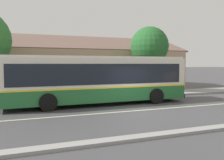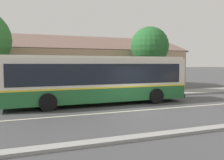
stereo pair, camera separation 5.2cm
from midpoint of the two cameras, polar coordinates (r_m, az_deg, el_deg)
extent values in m
plane|color=#424244|center=(14.26, 7.01, -6.87)|extent=(300.00, 300.00, 0.00)
cube|color=gray|center=(19.66, -1.40, -3.70)|extent=(60.00, 3.00, 0.15)
cube|color=gray|center=(10.42, 19.83, -10.68)|extent=(60.00, 0.50, 0.12)
cube|color=beige|center=(14.25, 7.01, -6.85)|extent=(60.00, 0.16, 0.01)
cube|color=tan|center=(27.28, -12.53, 2.25)|extent=(25.40, 10.57, 3.91)
cube|color=brown|center=(24.76, -11.65, 8.58)|extent=(26.00, 5.33, 1.82)
cube|color=brown|center=(29.96, -13.41, 7.69)|extent=(26.00, 5.33, 1.82)
cube|color=black|center=(25.32, 9.81, 2.62)|extent=(1.10, 0.06, 1.30)
cube|color=#4C3323|center=(23.14, -1.03, -0.15)|extent=(1.00, 0.06, 2.10)
cube|color=#236633|center=(16.11, -3.40, -3.09)|extent=(11.88, 2.64, 0.86)
cube|color=yellow|center=(16.06, -3.41, -1.39)|extent=(11.90, 2.66, 0.10)
cube|color=silver|center=(16.00, -3.42, 1.88)|extent=(11.88, 2.64, 1.73)
cube|color=silver|center=(16.00, -3.43, 5.19)|extent=(11.64, 2.51, 0.12)
cube|color=black|center=(17.21, -4.78, 1.66)|extent=(10.90, 0.16, 1.23)
cube|color=black|center=(14.81, -1.84, 1.35)|extent=(10.90, 0.16, 1.23)
cube|color=black|center=(18.78, 14.01, 1.74)|extent=(0.07, 2.20, 1.23)
cube|color=black|center=(18.78, 14.05, 4.25)|extent=(0.06, 1.75, 0.24)
cube|color=black|center=(18.92, 13.99, -3.11)|extent=(0.11, 2.50, 0.28)
cube|color=#B21919|center=(16.92, -9.56, -2.80)|extent=(3.32, 0.07, 0.60)
cube|color=black|center=(19.14, 8.54, 0.18)|extent=(0.90, 0.04, 2.34)
cylinder|color=black|center=(18.74, 6.05, -2.78)|extent=(1.00, 0.29, 1.00)
cylinder|color=black|center=(16.59, 10.15, -3.65)|extent=(1.00, 0.29, 1.00)
cylinder|color=black|center=(16.63, -15.53, -3.71)|extent=(1.00, 0.29, 1.00)
cylinder|color=black|center=(14.18, -14.33, -4.97)|extent=(1.00, 0.29, 1.00)
cylinder|color=#4C3828|center=(22.51, 8.60, 0.99)|extent=(0.37, 0.37, 3.12)
sphere|color=#235B28|center=(22.54, 8.67, 7.76)|extent=(3.38, 3.38, 3.38)
camera|label=1|loc=(0.03, -89.92, 0.01)|focal=40.00mm
camera|label=2|loc=(0.03, 90.08, -0.01)|focal=40.00mm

